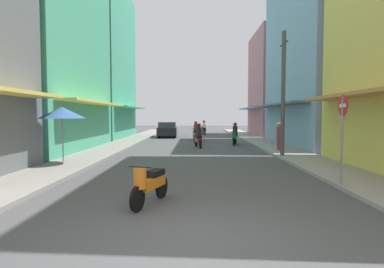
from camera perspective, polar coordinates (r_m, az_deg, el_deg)
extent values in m
plane|color=#4C4C4F|center=(21.77, 0.40, -2.20)|extent=(89.86, 89.86, 0.00)
cube|color=gray|center=(22.37, -12.84, -1.98)|extent=(2.10, 48.84, 0.12)
cube|color=#9E9991|center=(22.34, 13.66, -2.00)|extent=(2.10, 48.84, 0.12)
cube|color=#EFD159|center=(19.75, -16.37, 5.24)|extent=(1.10, 9.25, 0.12)
cube|color=#4CB28C|center=(31.17, -17.03, 11.58)|extent=(6.00, 9.86, 13.31)
cube|color=#4CB28C|center=(29.98, -10.50, 4.60)|extent=(1.10, 8.88, 0.12)
cube|color=#D88C4C|center=(11.53, 29.93, 6.45)|extent=(1.10, 10.42, 0.12)
cube|color=#8CA5CC|center=(24.92, 22.76, 14.47)|extent=(6.00, 11.94, 14.05)
cube|color=slate|center=(23.35, 14.52, 4.95)|extent=(1.10, 10.75, 0.12)
cube|color=#B7727F|center=(35.14, 15.75, 8.33)|extent=(6.00, 8.41, 10.50)
cube|color=#8CA5CC|center=(34.26, 10.01, 4.43)|extent=(1.10, 7.57, 0.12)
cylinder|color=black|center=(26.17, 1.47, -0.66)|extent=(0.25, 0.56, 0.56)
cylinder|color=black|center=(24.98, 0.63, -0.85)|extent=(0.25, 0.56, 0.56)
cube|color=#B2B2B7|center=(25.51, 1.03, -0.27)|extent=(0.57, 1.04, 0.24)
cube|color=black|center=(25.31, 0.89, 0.15)|extent=(0.44, 0.62, 0.14)
cylinder|color=#B2B2B7|center=(26.02, 1.39, 0.24)|extent=(0.28, 0.28, 0.45)
cylinder|color=black|center=(26.01, 1.39, 0.79)|extent=(0.53, 0.20, 0.03)
cylinder|color=black|center=(28.95, 0.36, -0.29)|extent=(0.18, 0.57, 0.56)
cylinder|color=black|center=(27.72, 0.80, -0.44)|extent=(0.18, 0.57, 0.56)
cube|color=silver|center=(28.27, 0.59, 0.08)|extent=(0.45, 1.03, 0.24)
cube|color=black|center=(28.06, 0.67, 0.46)|extent=(0.37, 0.60, 0.14)
cylinder|color=silver|center=(28.80, 0.41, 0.53)|extent=(0.28, 0.28, 0.45)
cylinder|color=black|center=(28.79, 0.41, 1.03)|extent=(0.55, 0.12, 0.03)
cylinder|color=#99333F|center=(28.10, 0.65, 1.18)|extent=(0.34, 0.34, 0.55)
sphere|color=maroon|center=(28.09, 0.65, 1.99)|extent=(0.26, 0.26, 0.26)
cylinder|color=black|center=(35.62, 1.89, 0.38)|extent=(0.16, 0.57, 0.56)
cylinder|color=black|center=(34.39, 2.25, 0.27)|extent=(0.16, 0.57, 0.56)
cube|color=black|center=(34.94, 2.08, 0.68)|extent=(0.43, 1.03, 0.24)
cube|color=black|center=(34.74, 2.14, 1.00)|extent=(0.36, 0.60, 0.14)
cylinder|color=black|center=(35.48, 1.93, 1.05)|extent=(0.28, 0.28, 0.45)
cylinder|color=black|center=(35.47, 1.93, 1.45)|extent=(0.55, 0.11, 0.03)
cylinder|color=beige|center=(34.77, 2.13, 1.58)|extent=(0.34, 0.34, 0.55)
sphere|color=maroon|center=(34.77, 2.13, 2.24)|extent=(0.26, 0.26, 0.26)
cylinder|color=black|center=(22.56, 7.29, -1.32)|extent=(0.21, 0.56, 0.56)
cylinder|color=black|center=(23.80, 7.63, -1.08)|extent=(0.21, 0.56, 0.56)
cube|color=#197233|center=(23.22, 7.48, -0.65)|extent=(0.50, 1.04, 0.24)
cube|color=black|center=(23.40, 7.54, -0.13)|extent=(0.40, 0.61, 0.14)
cylinder|color=#197233|center=(22.66, 7.34, -0.24)|extent=(0.28, 0.28, 0.45)
cylinder|color=black|center=(22.65, 7.34, 0.40)|extent=(0.54, 0.15, 0.03)
cylinder|color=#262628|center=(23.34, 7.53, 0.72)|extent=(0.34, 0.34, 0.55)
sphere|color=red|center=(23.32, 7.54, 1.71)|extent=(0.26, 0.26, 0.26)
cylinder|color=black|center=(7.25, -9.51, -11.10)|extent=(0.26, 0.56, 0.56)
cylinder|color=black|center=(8.33, -5.31, -9.17)|extent=(0.26, 0.56, 0.56)
cube|color=orange|center=(7.78, -7.11, -8.42)|extent=(0.59, 1.04, 0.24)
cube|color=black|center=(7.92, -6.47, -6.74)|extent=(0.45, 0.62, 0.14)
cylinder|color=orange|center=(7.26, -9.07, -7.67)|extent=(0.28, 0.28, 0.45)
cylinder|color=black|center=(7.22, -9.08, -5.72)|extent=(0.53, 0.21, 0.03)
cylinder|color=black|center=(21.58, 0.71, -1.50)|extent=(0.19, 0.56, 0.56)
cylinder|color=black|center=(20.36, 1.45, -1.79)|extent=(0.19, 0.56, 0.56)
cube|color=red|center=(20.90, 1.10, -1.05)|extent=(0.48, 1.04, 0.24)
cube|color=black|center=(20.70, 1.22, -0.54)|extent=(0.39, 0.61, 0.14)
cylinder|color=red|center=(21.43, 0.78, -0.41)|extent=(0.28, 0.28, 0.45)
cylinder|color=black|center=(21.41, 0.78, 0.26)|extent=(0.54, 0.14, 0.03)
cylinder|color=#262628|center=(20.72, 1.19, 0.44)|extent=(0.34, 0.34, 0.55)
sphere|color=maroon|center=(20.71, 1.19, 1.54)|extent=(0.26, 0.26, 0.26)
cube|color=black|center=(31.09, -4.30, 0.54)|extent=(1.91, 4.16, 0.70)
cube|color=#333D47|center=(30.91, -4.32, 1.55)|extent=(1.68, 2.16, 0.60)
cylinder|color=black|center=(32.39, -5.52, 0.15)|extent=(0.20, 0.65, 0.64)
cylinder|color=black|center=(32.32, -2.87, 0.15)|extent=(0.20, 0.65, 0.64)
cylinder|color=black|center=(29.90, -5.85, -0.11)|extent=(0.20, 0.65, 0.64)
cylinder|color=black|center=(29.83, -2.98, -0.11)|extent=(0.20, 0.65, 0.64)
cylinder|color=#99333F|center=(19.00, 15.00, -1.93)|extent=(0.28, 0.28, 0.78)
cylinder|color=#99333F|center=(18.95, 15.03, 0.22)|extent=(0.34, 0.34, 0.66)
sphere|color=tan|center=(18.93, 15.05, 1.64)|extent=(0.22, 0.22, 0.22)
cone|color=#D1B77A|center=(18.93, 15.06, 1.94)|extent=(0.44, 0.44, 0.16)
cylinder|color=#99999E|center=(13.87, -21.63, -0.92)|extent=(0.05, 0.05, 2.23)
cone|color=#335999|center=(13.84, -21.72, 3.48)|extent=(1.80, 1.80, 0.45)
cylinder|color=#4C4C4F|center=(16.51, 15.62, 6.57)|extent=(0.20, 0.20, 6.12)
cylinder|color=#3F382D|center=(16.84, 15.76, 14.95)|extent=(0.08, 1.20, 0.08)
cylinder|color=gray|center=(10.18, 24.72, -1.39)|extent=(0.07, 0.07, 2.60)
cylinder|color=red|center=(10.15, 24.86, 4.53)|extent=(0.02, 0.60, 0.60)
cube|color=white|center=(10.15, 24.86, 4.53)|extent=(0.03, 0.40, 0.10)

